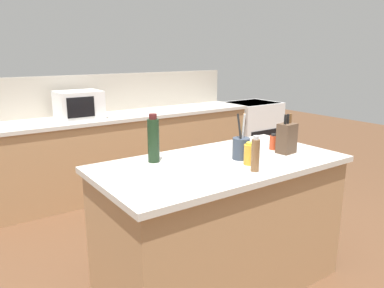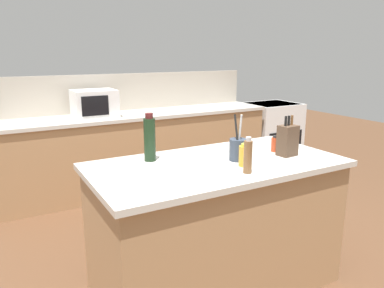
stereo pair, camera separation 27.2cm
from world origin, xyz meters
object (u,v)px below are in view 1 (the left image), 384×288
pepper_grinder (255,155)px  honey_jar (250,154)px  microwave (79,105)px  wine_bottle (153,140)px  utensil_crock (241,147)px  spice_jar_paprika (273,142)px  knife_block (287,138)px  range_oven (251,132)px

pepper_grinder → honey_jar: (0.07, 0.13, -0.04)m
pepper_grinder → microwave: bearing=96.3°
wine_bottle → honey_jar: size_ratio=2.20×
utensil_crock → spice_jar_paprika: bearing=8.0°
utensil_crock → pepper_grinder: 0.28m
knife_block → honey_jar: knife_block is taller
wine_bottle → honey_jar: wine_bottle is taller
spice_jar_paprika → honey_jar: 0.46m
knife_block → utensil_crock: (-0.38, 0.07, -0.03)m
knife_block → wine_bottle: wine_bottle is taller
knife_block → honey_jar: (-0.42, -0.06, -0.04)m
spice_jar_paprika → range_oven: bearing=49.3°
microwave → wine_bottle: 1.95m
range_oven → microwave: bearing=180.0°
knife_block → utensil_crock: 0.39m
utensil_crock → spice_jar_paprika: utensil_crock is taller
knife_block → pepper_grinder: bearing=-166.1°
microwave → pepper_grinder: bearing=-83.7°
wine_bottle → spice_jar_paprika: bearing=-14.4°
knife_block → spice_jar_paprika: knife_block is taller
spice_jar_paprika → wine_bottle: bearing=165.6°
pepper_grinder → utensil_crock: bearing=66.2°
microwave → spice_jar_paprika: microwave is taller
knife_block → range_oven: bearing=44.5°
wine_bottle → range_oven: bearing=34.9°
pepper_grinder → honey_jar: pepper_grinder is taller
knife_block → spice_jar_paprika: size_ratio=2.39×
range_oven → utensil_crock: utensil_crock is taller
microwave → wine_bottle: bearing=-94.3°
utensil_crock → wine_bottle: wine_bottle is taller
knife_block → wine_bottle: (-0.91, 0.36, 0.04)m
knife_block → utensil_crock: bearing=162.8°
range_oven → utensil_crock: size_ratio=2.87×
range_oven → honey_jar: (-2.29, -2.36, 0.54)m
range_oven → wine_bottle: wine_bottle is taller
range_oven → knife_block: bearing=-129.1°
utensil_crock → spice_jar_paprika: size_ratio=2.64×
spice_jar_paprika → honey_jar: (-0.42, -0.18, 0.01)m
pepper_grinder → knife_block: bearing=20.2°
knife_block → pepper_grinder: 0.53m
microwave → spice_jar_paprika: (0.77, -2.18, -0.10)m
range_oven → wine_bottle: bearing=-145.1°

